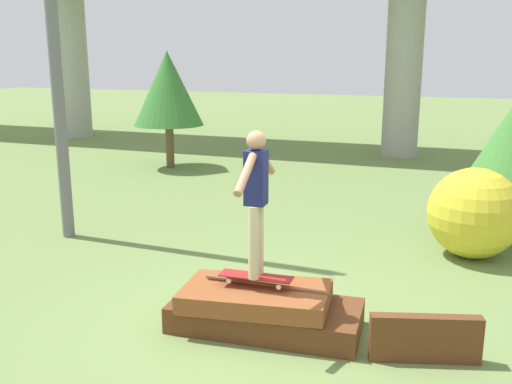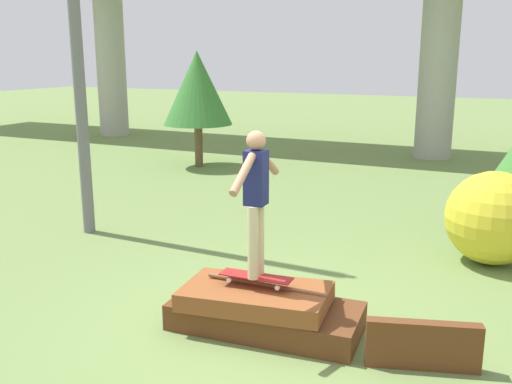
{
  "view_description": "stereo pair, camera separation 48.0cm",
  "coord_description": "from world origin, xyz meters",
  "views": [
    {
      "loc": [
        2.0,
        -5.64,
        3.03
      ],
      "look_at": [
        -0.1,
        -0.05,
        1.6
      ],
      "focal_mm": 40.0,
      "sensor_mm": 36.0,
      "label": 1
    },
    {
      "loc": [
        2.44,
        -5.45,
        3.03
      ],
      "look_at": [
        -0.1,
        -0.05,
        1.6
      ],
      "focal_mm": 40.0,
      "sensor_mm": 36.0,
      "label": 2
    }
  ],
  "objects": [
    {
      "name": "skater",
      "position": [
        -0.1,
        -0.05,
        1.59
      ],
      "size": [
        0.23,
        1.24,
        1.63
      ],
      "color": "#C6B78E",
      "rests_on": "skateboard"
    },
    {
      "name": "scrap_pile",
      "position": [
        -0.03,
        -0.02,
        0.24
      ],
      "size": [
        2.21,
        1.15,
        0.55
      ],
      "color": "#5B3319",
      "rests_on": "ground_plane"
    },
    {
      "name": "tree_behind_left",
      "position": [
        -5.72,
        8.16,
        2.17
      ],
      "size": [
        1.89,
        1.89,
        3.18
      ],
      "color": "brown",
      "rests_on": "ground_plane"
    },
    {
      "name": "scrap_plank_loose",
      "position": [
        1.76,
        -0.12,
        0.25
      ],
      "size": [
        1.11,
        0.46,
        0.49
      ],
      "color": "#5B3319",
      "rests_on": "ground_plane"
    },
    {
      "name": "skateboard",
      "position": [
        -0.1,
        -0.05,
        0.63
      ],
      "size": [
        0.84,
        0.26,
        0.09
      ],
      "color": "maroon",
      "rests_on": "scrap_pile"
    },
    {
      "name": "bush_yellow_flowering",
      "position": [
        2.18,
        3.37,
        0.7
      ],
      "size": [
        1.4,
        1.4,
        1.4
      ],
      "color": "gold",
      "rests_on": "ground_plane"
    },
    {
      "name": "ground_plane",
      "position": [
        0.0,
        0.0,
        0.0
      ],
      "size": [
        80.0,
        80.0,
        0.0
      ],
      "primitive_type": "plane",
      "color": "olive"
    }
  ]
}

